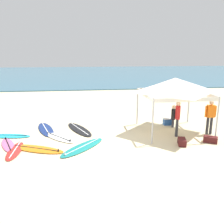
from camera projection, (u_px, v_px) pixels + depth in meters
name	position (u px, v px, depth m)	size (l,w,h in m)	color
ground_plane	(126.00, 141.00, 11.00)	(80.00, 80.00, 0.00)	beige
sea	(93.00, 74.00, 42.34)	(80.00, 36.00, 0.10)	#386B84
canopy_tent	(175.00, 85.00, 11.71)	(3.11, 3.11, 2.75)	#B7B7BC
surfboard_teal	(83.00, 147.00, 10.22)	(2.21, 2.39, 0.19)	#19847F
surfboard_black	(79.00, 129.00, 12.54)	(1.68, 2.65, 0.19)	black
surfboard_white	(58.00, 137.00, 11.38)	(1.85, 1.97, 0.19)	white
surfboard_pink	(8.00, 145.00, 10.47)	(1.19, 1.89, 0.19)	pink
surfboard_navy	(46.00, 129.00, 12.55)	(1.39, 2.58, 0.19)	navy
surfboard_orange	(37.00, 149.00, 10.04)	(2.55, 1.63, 0.19)	orange
surfboard_cyan	(8.00, 136.00, 11.58)	(2.27, 0.98, 0.19)	#23B2CC
surfboard_red	(15.00, 151.00, 9.87)	(0.52, 1.92, 0.19)	red
person_red	(178.00, 116.00, 11.43)	(0.34, 0.52, 1.71)	#2D2D33
person_orange	(210.00, 115.00, 11.67)	(0.55, 0.26, 1.71)	#2D2D33
person_black	(173.00, 115.00, 12.93)	(0.35, 0.51, 1.20)	#383842
gear_bag_near_tent	(182.00, 142.00, 10.54)	(0.60, 0.32, 0.28)	#4C1919
gear_bag_by_pole	(210.00, 139.00, 10.81)	(0.60, 0.32, 0.28)	#4C1919
cooler_box	(168.00, 121.00, 13.40)	(0.50, 0.36, 0.39)	#2D60B7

